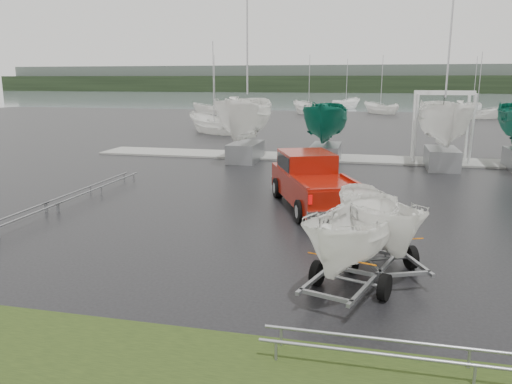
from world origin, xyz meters
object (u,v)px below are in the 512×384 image
pickup_truck (311,179)px  trailer_hitched (383,176)px  trailer_parked (357,183)px  boat_hoist (443,116)px

pickup_truck → trailer_hitched: trailer_hitched is taller
trailer_parked → boat_hoist: bearing=95.7°
trailer_parked → trailer_hitched: bearing=87.3°
pickup_truck → trailer_hitched: size_ratio=1.43×
trailer_hitched → boat_hoist: 18.21m
boat_hoist → trailer_parked: bearing=-102.0°
trailer_hitched → trailer_parked: size_ratio=0.96×
pickup_truck → boat_hoist: (6.03, 11.86, 1.63)m
trailer_hitched → trailer_parked: (-0.58, -1.55, 0.10)m
pickup_truck → trailer_hitched: (2.49, -6.00, 1.36)m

